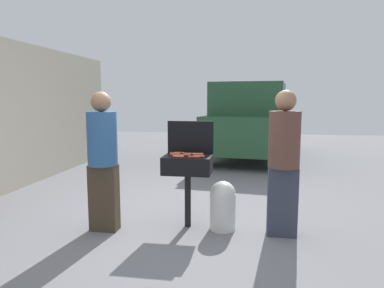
# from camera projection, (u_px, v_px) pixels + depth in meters

# --- Properties ---
(ground_plane) EXTENTS (24.00, 24.00, 0.00)m
(ground_plane) POSITION_uv_depth(u_px,v_px,m) (174.00, 223.00, 4.62)
(ground_plane) COLOR slate
(bbq_grill) EXTENTS (0.60, 0.44, 0.92)m
(bbq_grill) POSITION_uv_depth(u_px,v_px,m) (188.00, 167.00, 4.40)
(bbq_grill) COLOR black
(bbq_grill) RESTS_ON ground
(grill_lid_open) EXTENTS (0.60, 0.05, 0.42)m
(grill_lid_open) POSITION_uv_depth(u_px,v_px,m) (191.00, 137.00, 4.57)
(grill_lid_open) COLOR black
(grill_lid_open) RESTS_ON bbq_grill
(hot_dog_0) EXTENTS (0.13, 0.04, 0.03)m
(hot_dog_0) POSITION_uv_depth(u_px,v_px,m) (198.00, 154.00, 4.44)
(hot_dog_0) COLOR #C6593D
(hot_dog_0) RESTS_ON bbq_grill
(hot_dog_1) EXTENTS (0.13, 0.04, 0.03)m
(hot_dog_1) POSITION_uv_depth(u_px,v_px,m) (178.00, 156.00, 4.27)
(hot_dog_1) COLOR #B74C33
(hot_dog_1) RESTS_ON bbq_grill
(hot_dog_2) EXTENTS (0.13, 0.03, 0.03)m
(hot_dog_2) POSITION_uv_depth(u_px,v_px,m) (175.00, 153.00, 4.49)
(hot_dog_2) COLOR #B74C33
(hot_dog_2) RESTS_ON bbq_grill
(hot_dog_3) EXTENTS (0.13, 0.03, 0.03)m
(hot_dog_3) POSITION_uv_depth(u_px,v_px,m) (175.00, 155.00, 4.38)
(hot_dog_3) COLOR #B74C33
(hot_dog_3) RESTS_ON bbq_grill
(hot_dog_4) EXTENTS (0.13, 0.03, 0.03)m
(hot_dog_4) POSITION_uv_depth(u_px,v_px,m) (198.00, 154.00, 4.40)
(hot_dog_4) COLOR #C6593D
(hot_dog_4) RESTS_ON bbq_grill
(hot_dog_5) EXTENTS (0.13, 0.03, 0.03)m
(hot_dog_5) POSITION_uv_depth(u_px,v_px,m) (194.00, 157.00, 4.22)
(hot_dog_5) COLOR #B74C33
(hot_dog_5) RESTS_ON bbq_grill
(hot_dog_6) EXTENTS (0.13, 0.03, 0.03)m
(hot_dog_6) POSITION_uv_depth(u_px,v_px,m) (199.00, 156.00, 4.26)
(hot_dog_6) COLOR #C6593D
(hot_dog_6) RESTS_ON bbq_grill
(hot_dog_7) EXTENTS (0.13, 0.03, 0.03)m
(hot_dog_7) POSITION_uv_depth(u_px,v_px,m) (188.00, 154.00, 4.45)
(hot_dog_7) COLOR #C6593D
(hot_dog_7) RESTS_ON bbq_grill
(hot_dog_8) EXTENTS (0.13, 0.03, 0.03)m
(hot_dog_8) POSITION_uv_depth(u_px,v_px,m) (179.00, 157.00, 4.24)
(hot_dog_8) COLOR #C6593D
(hot_dog_8) RESTS_ON bbq_grill
(hot_dog_9) EXTENTS (0.13, 0.04, 0.03)m
(hot_dog_9) POSITION_uv_depth(u_px,v_px,m) (179.00, 153.00, 4.53)
(hot_dog_9) COLOR #AD4228
(hot_dog_9) RESTS_ON bbq_grill
(hot_dog_10) EXTENTS (0.13, 0.03, 0.03)m
(hot_dog_10) POSITION_uv_depth(u_px,v_px,m) (185.00, 155.00, 4.34)
(hot_dog_10) COLOR #AD4228
(hot_dog_10) RESTS_ON bbq_grill
(propane_tank) EXTENTS (0.32, 0.32, 0.62)m
(propane_tank) POSITION_uv_depth(u_px,v_px,m) (223.00, 204.00, 4.35)
(propane_tank) COLOR silver
(propane_tank) RESTS_ON ground
(person_left) EXTENTS (0.36, 0.36, 1.71)m
(person_left) POSITION_uv_depth(u_px,v_px,m) (103.00, 156.00, 4.26)
(person_left) COLOR #3F3323
(person_left) RESTS_ON ground
(person_right) EXTENTS (0.36, 0.36, 1.73)m
(person_right) POSITION_uv_depth(u_px,v_px,m) (284.00, 158.00, 4.09)
(person_right) COLOR #333847
(person_right) RESTS_ON ground
(parked_minivan) EXTENTS (2.46, 4.60, 2.02)m
(parked_minivan) POSITION_uv_depth(u_px,v_px,m) (251.00, 120.00, 9.61)
(parked_minivan) COLOR #234C2D
(parked_minivan) RESTS_ON ground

